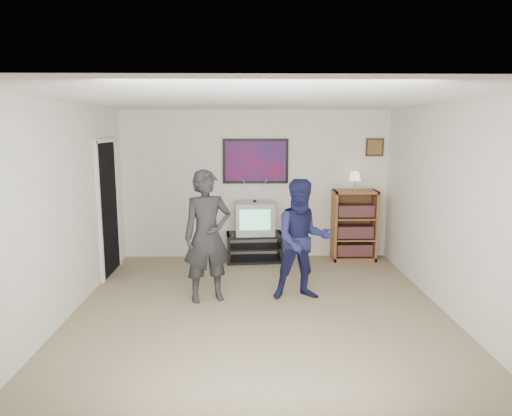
{
  "coord_description": "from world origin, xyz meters",
  "views": [
    {
      "loc": [
        -0.14,
        -5.17,
        2.19
      ],
      "look_at": [
        -0.02,
        0.78,
        1.15
      ],
      "focal_mm": 32.0,
      "sensor_mm": 36.0,
      "label": 1
    }
  ],
  "objects_px": {
    "media_stand": "(254,247)",
    "bookshelf": "(354,225)",
    "person_short": "(302,240)",
    "crt_television": "(255,218)",
    "person_tall": "(207,236)"
  },
  "relations": [
    {
      "from": "media_stand",
      "to": "bookshelf",
      "type": "bearing_deg",
      "value": -2.7
    },
    {
      "from": "bookshelf",
      "to": "person_short",
      "type": "xyz_separation_m",
      "value": [
        -1.08,
        -1.78,
        0.19
      ]
    },
    {
      "from": "crt_television",
      "to": "bookshelf",
      "type": "height_order",
      "value": "bookshelf"
    },
    {
      "from": "media_stand",
      "to": "person_tall",
      "type": "distance_m",
      "value": 1.97
    },
    {
      "from": "bookshelf",
      "to": "person_tall",
      "type": "xyz_separation_m",
      "value": [
        -2.3,
        -1.81,
        0.26
      ]
    },
    {
      "from": "crt_television",
      "to": "person_short",
      "type": "height_order",
      "value": "person_short"
    },
    {
      "from": "crt_television",
      "to": "bookshelf",
      "type": "xyz_separation_m",
      "value": [
        1.67,
        0.05,
        -0.14
      ]
    },
    {
      "from": "crt_television",
      "to": "person_tall",
      "type": "bearing_deg",
      "value": -112.27
    },
    {
      "from": "media_stand",
      "to": "crt_television",
      "type": "xyz_separation_m",
      "value": [
        0.0,
        0.0,
        0.5
      ]
    },
    {
      "from": "bookshelf",
      "to": "person_tall",
      "type": "relative_size",
      "value": 0.7
    },
    {
      "from": "person_tall",
      "to": "person_short",
      "type": "height_order",
      "value": "person_tall"
    },
    {
      "from": "person_tall",
      "to": "person_short",
      "type": "relative_size",
      "value": 1.08
    },
    {
      "from": "crt_television",
      "to": "person_tall",
      "type": "height_order",
      "value": "person_tall"
    },
    {
      "from": "person_tall",
      "to": "person_short",
      "type": "bearing_deg",
      "value": -16.47
    },
    {
      "from": "crt_television",
      "to": "person_tall",
      "type": "xyz_separation_m",
      "value": [
        -0.63,
        -1.76,
        0.11
      ]
    }
  ]
}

